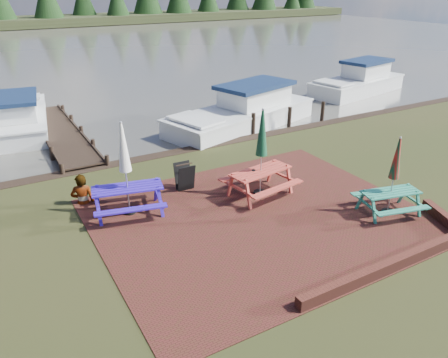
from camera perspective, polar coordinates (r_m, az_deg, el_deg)
ground at (r=11.93m, az=7.44°, el=-7.10°), size 120.00×120.00×0.00m
paving at (r=12.61m, az=4.74°, el=-5.02°), size 9.00×7.50×0.02m
brick_wall at (r=11.81m, az=23.17°, el=-8.62°), size 6.21×1.79×0.30m
water at (r=45.84m, az=-22.29°, el=15.07°), size 120.00×60.00×0.02m
far_treeline at (r=74.30m, az=-26.50°, el=19.99°), size 120.00×10.00×8.10m
picnic_table_teal at (r=13.32m, az=21.04°, el=-1.11°), size 1.98×1.85×2.33m
picnic_table_red at (r=13.51m, az=4.84°, el=1.64°), size 2.25×2.07×2.79m
picnic_table_blue at (r=12.69m, az=-12.57°, el=-0.52°), size 2.32×2.16×2.75m
chalkboard at (r=14.06m, az=-5.16°, el=0.31°), size 0.56×0.54×0.90m
jetty at (r=20.39m, az=-20.45°, el=5.60°), size 1.76×9.08×1.00m
boat_jetty at (r=22.43m, az=-25.14°, el=7.19°), size 3.25×7.01×1.96m
boat_near at (r=20.98m, az=2.64°, el=8.58°), size 8.35×4.79×2.14m
boat_far at (r=28.78m, az=17.19°, el=11.95°), size 7.16×3.70×2.13m
person at (r=13.63m, az=-18.38°, el=0.49°), size 0.79×0.64×1.89m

